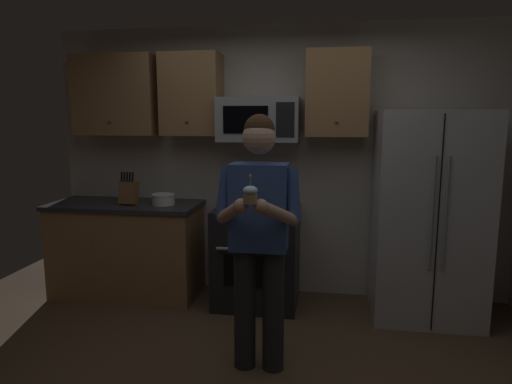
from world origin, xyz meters
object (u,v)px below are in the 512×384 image
Objects in this scene: knife_block at (129,192)px; person at (259,230)px; cupcake at (250,194)px; bowl_large_white at (163,199)px; microwave at (259,120)px; refrigerator at (428,216)px; oven_range at (257,255)px.

knife_block is 1.81m from person.
bowl_large_white is at bearing 126.70° from cupcake.
microwave is 4.26× the size of cupcake.
refrigerator is 1.71m from person.
bowl_large_white is (0.33, 0.03, -0.06)m from knife_block.
microwave reaches higher than knife_block.
refrigerator reaches higher than bowl_large_white.
bowl_large_white is (-0.90, 0.00, 0.51)m from oven_range.
refrigerator is (1.50, -0.04, 0.44)m from oven_range.
microwave is 1.18m from bowl_large_white.
cupcake is (-1.31, -1.43, 0.39)m from refrigerator.
bowl_large_white is 1.28× the size of cupcake.
knife_block is at bearing 142.15° from person.
refrigerator reaches higher than person.
person is at bearing 90.00° from cupcake.
oven_range is at bearing 99.55° from person.
knife_block is (-2.73, 0.01, 0.14)m from refrigerator.
microwave is 2.31× the size of knife_block.
bowl_large_white is at bearing 179.88° from oven_range.
refrigerator is at bearing -0.98° from bowl_large_white.
microwave reaches higher than bowl_large_white.
refrigerator is 5.63× the size of knife_block.
cupcake is (-0.00, -0.33, 0.30)m from person.
oven_range is 4.20× the size of bowl_large_white.
person reaches higher than cupcake.
person is at bearing -46.16° from bowl_large_white.
microwave is at bearing 173.97° from refrigerator.
knife_block is at bearing 179.80° from refrigerator.
refrigerator is (1.50, -0.16, -0.82)m from microwave.
refrigerator is at bearing -0.20° from knife_block.
bowl_large_white is 0.13× the size of person.
microwave reaches higher than person.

